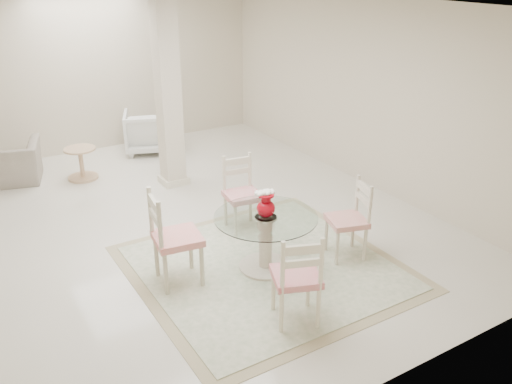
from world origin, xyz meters
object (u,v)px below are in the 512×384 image
dining_chair_north (241,188)px  dining_chair_east (353,214)px  armchair_white (148,131)px  dining_table (266,242)px  dining_chair_west (170,232)px  dining_chair_south (298,273)px  red_vase (266,204)px  side_table (82,165)px  recliner_taupe (7,163)px  column (168,95)px

dining_chair_north → dining_chair_east: bearing=-52.2°
armchair_white → dining_table: bearing=107.3°
dining_chair_west → dining_chair_south: dining_chair_west is taller
red_vase → armchair_white: red_vase is taller
armchair_white → side_table: size_ratio=1.60×
dining_chair_north → dining_chair_south: (-0.53, -1.96, 0.00)m
armchair_white → dining_chair_north: bearing=110.3°
red_vase → dining_chair_south: 1.05m
dining_chair_east → dining_chair_west: dining_chair_west is taller
dining_chair_south → armchair_white: (0.61, 5.37, -0.20)m
dining_chair_south → armchair_white: dining_chair_south is taller
recliner_taupe → armchair_white: size_ratio=1.21×
armchair_white → red_vase: bearing=107.3°
dining_chair_east → recliner_taupe: (-2.98, 4.41, -0.22)m
armchair_white → dining_chair_east: bearing=119.5°
red_vase → recliner_taupe: size_ratio=0.32×
column → dining_chair_east: column is taller
red_vase → side_table: bearing=105.3°
dining_chair_north → recliner_taupe: 3.89m
dining_chair_west → armchair_white: (1.33, 4.13, -0.25)m
dining_chair_west → dining_chair_east: bearing=-97.3°
dining_table → armchair_white: armchair_white is taller
red_vase → dining_table: bearing=-95.7°
side_table → dining_chair_east: bearing=-63.4°
dining_chair_north → column: bearing=102.1°
side_table → recliner_taupe: bearing=156.3°
dining_chair_south → side_table: size_ratio=2.14×
dining_table → dining_chair_south: (-0.27, -0.98, 0.23)m
dining_table → armchair_white: bearing=85.6°
recliner_taupe → column: bearing=163.6°
column → dining_chair_south: 3.90m
dining_chair_north → armchair_white: (0.08, 3.41, -0.19)m
dining_table → side_table: size_ratio=2.24×
dining_table → side_table: (-1.01, 3.70, -0.10)m
dining_chair_east → side_table: (-1.99, 3.97, -0.31)m
red_vase → dining_chair_south: dining_chair_south is taller
red_vase → column: bearing=87.5°
column → dining_chair_south: (-0.40, -3.79, -0.79)m
column → dining_chair_north: size_ratio=2.57×
column → recliner_taupe: size_ratio=2.81×
column → dining_chair_west: 2.88m
dining_chair_east → dining_chair_south: 1.44m
side_table → dining_chair_south: bearing=-81.1°
red_vase → side_table: (-1.01, 3.70, -0.56)m
red_vase → side_table: red_vase is taller
red_vase → recliner_taupe: red_vase is taller
dining_chair_south → recliner_taupe: bearing=-50.1°
dining_chair_north → recliner_taupe: size_ratio=1.09×
dining_chair_west → recliner_taupe: 4.02m
dining_chair_south → recliner_taupe: size_ratio=1.10×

